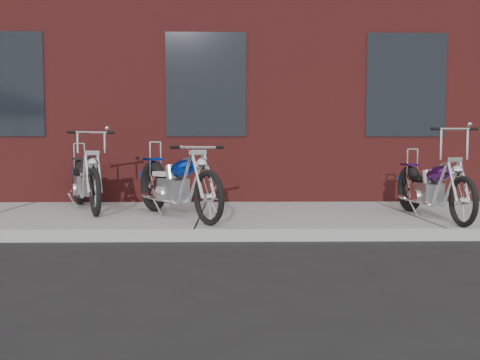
{
  "coord_description": "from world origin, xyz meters",
  "views": [
    {
      "loc": [
        0.44,
        -5.92,
        1.11
      ],
      "look_at": [
        0.55,
        0.8,
        0.68
      ],
      "focal_mm": 38.0,
      "sensor_mm": 36.0,
      "label": 1
    }
  ],
  "objects": [
    {
      "name": "chopper_third",
      "position": [
        -1.81,
        1.93,
        0.57
      ],
      "size": [
        1.05,
        2.19,
        1.19
      ],
      "rotation": [
        0.0,
        0.0,
        -1.15
      ],
      "color": "black",
      "rests_on": "sidewalk"
    },
    {
      "name": "chopper_purple",
      "position": [
        3.16,
        0.91,
        0.54
      ],
      "size": [
        0.53,
        2.15,
        1.21
      ],
      "rotation": [
        0.0,
        0.0,
        -1.49
      ],
      "color": "black",
      "rests_on": "sidewalk"
    },
    {
      "name": "ground",
      "position": [
        0.0,
        0.0,
        0.0
      ],
      "size": [
        120.0,
        120.0,
        0.0
      ],
      "primitive_type": "plane",
      "color": "black",
      "rests_on": "ground"
    },
    {
      "name": "chopper_blue",
      "position": [
        -0.32,
        1.05,
        0.58
      ],
      "size": [
        1.37,
        2.08,
        1.04
      ],
      "rotation": [
        0.0,
        0.0,
        -1.01
      ],
      "color": "black",
      "rests_on": "sidewalk"
    },
    {
      "name": "sidewalk",
      "position": [
        0.0,
        1.5,
        0.07
      ],
      "size": [
        22.0,
        3.0,
        0.15
      ],
      "primitive_type": "cube",
      "color": "gray",
      "rests_on": "ground"
    },
    {
      "name": "building_brick",
      "position": [
        0.0,
        8.0,
        4.0
      ],
      "size": [
        22.0,
        10.0,
        8.0
      ],
      "primitive_type": "cube",
      "color": "maroon",
      "rests_on": "ground"
    }
  ]
}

